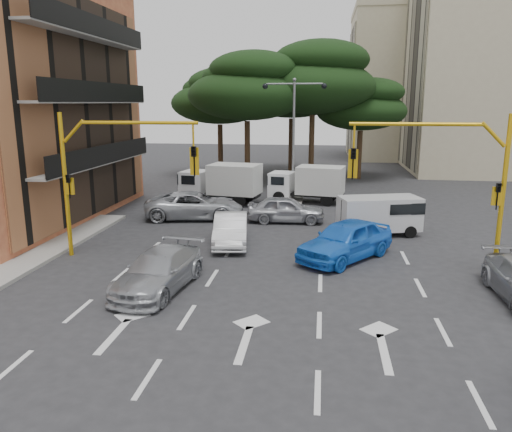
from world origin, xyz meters
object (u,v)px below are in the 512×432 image
Objects in this scene: car_silver_wagon at (159,271)px; van_white at (379,216)px; car_silver_cross_b at (286,209)px; box_truck_a at (221,183)px; car_blue_compact at (346,240)px; signal_mast_right at (454,171)px; signal_mast_left at (105,165)px; street_lamp_center at (294,117)px; box_truck_b at (307,184)px; car_silver_cross_a at (195,205)px; car_white_hatch at (231,229)px.

van_white reaches higher than car_silver_wagon.
car_silver_cross_b is 0.81× the size of box_truck_a.
box_truck_a reaches higher than car_blue_compact.
signal_mast_right is 6.33m from van_white.
signal_mast_left is 15.65m from street_lamp_center.
car_silver_wagon is (-10.37, -3.38, -3.20)m from signal_mast_right.
car_silver_wagon is at bearing -108.87° from car_blue_compact.
car_silver_cross_a is at bearing 142.53° from box_truck_b.
signal_mast_left is at bearing -115.91° from street_lamp_center.
box_truck_a reaches higher than car_silver_cross_a.
car_white_hatch is at bearing 84.06° from car_silver_wagon.
car_white_hatch is 0.78× the size of car_silver_cross_a.
car_silver_cross_b is at bearing 56.66° from car_white_hatch.
street_lamp_center is 1.84× the size of car_white_hatch.
signal_mast_right reaches higher than box_truck_b.
signal_mast_right is 1.42× the size of car_white_hatch.
car_silver_cross_a is 1.30× the size of car_silver_cross_b.
car_silver_cross_b reaches higher than car_silver_wagon.
car_silver_wagon is 11.99m from van_white.
car_white_hatch is 5.19m from car_silver_cross_b.
street_lamp_center reaches higher than car_silver_cross_a.
car_silver_cross_a reaches higher than car_white_hatch.
box_truck_a is 5.58m from box_truck_b.
signal_mast_right is at bearing -131.27° from car_silver_cross_a.
car_silver_cross_b is 5.16m from van_white.
car_silver_cross_a is at bearing 76.97° from signal_mast_left.
signal_mast_right is at bearing -145.86° from box_truck_b.
car_blue_compact is 13.32m from box_truck_a.
box_truck_a is at bearing 133.27° from signal_mast_right.
car_silver_wagon is (-1.43, -5.95, -0.01)m from car_white_hatch.
car_silver_cross_a is at bearing 105.57° from car_silver_wagon.
car_white_hatch is 5.36m from car_blue_compact.
car_blue_compact is at bearing -25.41° from car_white_hatch.
street_lamp_center is 9.54m from car_silver_cross_a.
signal_mast_right and signal_mast_left have the same top height.
signal_mast_left is at bearing 178.93° from box_truck_a.
car_silver_cross_a is 8.25m from box_truck_b.
box_truck_b is at bearing 114.11° from signal_mast_right.
signal_mast_right is at bearing -64.09° from street_lamp_center.
car_blue_compact reaches higher than car_silver_cross_a.
van_white is (4.73, -2.04, 0.25)m from car_silver_cross_b.
car_silver_cross_a is at bearing -177.48° from box_truck_a.
street_lamp_center is 1.43× the size of car_silver_cross_a.
car_silver_cross_b is at bearing -101.00° from car_silver_cross_a.
van_white is at bearing -61.46° from street_lamp_center.
street_lamp_center reaches higher than box_truck_b.
car_silver_cross_b is at bearing -89.64° from street_lamp_center.
box_truck_a is (-0.93, 15.39, 0.59)m from car_silver_wagon.
signal_mast_left is at bearing -81.53° from van_white.
signal_mast_right is 1.00× the size of signal_mast_left.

